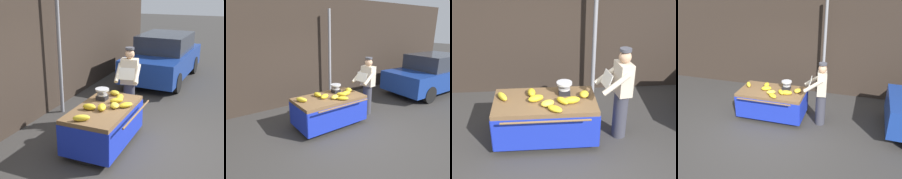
% 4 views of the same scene
% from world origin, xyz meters
% --- Properties ---
extents(ground_plane, '(60.00, 60.00, 0.00)m').
position_xyz_m(ground_plane, '(0.00, 0.00, 0.00)').
color(ground_plane, '#383533').
extents(back_wall, '(16.00, 0.24, 3.51)m').
position_xyz_m(back_wall, '(0.00, 2.94, 1.75)').
color(back_wall, '#332821').
rests_on(back_wall, ground).
extents(street_pole, '(0.09, 0.09, 3.10)m').
position_xyz_m(street_pole, '(0.92, 2.51, 1.55)').
color(street_pole, gray).
rests_on(street_pole, ground).
extents(banana_cart, '(1.81, 1.19, 0.80)m').
position_xyz_m(banana_cart, '(-0.21, 0.85, 0.58)').
color(banana_cart, brown).
rests_on(banana_cart, ground).
extents(weighing_scale, '(0.28, 0.28, 0.23)m').
position_xyz_m(weighing_scale, '(0.15, 1.05, 0.92)').
color(weighing_scale, black).
rests_on(weighing_scale, banana_cart).
extents(banana_bunch_0, '(0.21, 0.25, 0.10)m').
position_xyz_m(banana_bunch_0, '(0.49, 0.92, 0.85)').
color(banana_bunch_0, gold).
rests_on(banana_bunch_0, banana_cart).
extents(banana_bunch_1, '(0.25, 0.31, 0.11)m').
position_xyz_m(banana_bunch_1, '(-0.94, 0.93, 0.86)').
color(banana_bunch_1, yellow).
rests_on(banana_bunch_1, banana_cart).
extents(banana_bunch_2, '(0.31, 0.29, 0.09)m').
position_xyz_m(banana_bunch_2, '(-0.05, 0.46, 0.84)').
color(banana_bunch_2, gold).
rests_on(banana_bunch_2, banana_cart).
extents(banana_bunch_3, '(0.25, 0.28, 0.10)m').
position_xyz_m(banana_bunch_3, '(0.09, 0.71, 0.85)').
color(banana_bunch_3, gold).
rests_on(banana_bunch_3, banana_cart).
extents(banana_bunch_4, '(0.17, 0.26, 0.12)m').
position_xyz_m(banana_bunch_4, '(-0.44, 1.04, 0.86)').
color(banana_bunch_4, gold).
rests_on(banana_bunch_4, banana_cart).
extents(banana_bunch_5, '(0.31, 0.24, 0.11)m').
position_xyz_m(banana_bunch_5, '(-0.36, 0.82, 0.85)').
color(banana_bunch_5, gold).
rests_on(banana_bunch_5, banana_cart).
extents(banana_bunch_6, '(0.28, 0.25, 0.10)m').
position_xyz_m(banana_bunch_6, '(-0.17, 0.65, 0.85)').
color(banana_bunch_6, yellow).
rests_on(banana_bunch_6, banana_cart).
extents(banana_bunch_7, '(0.31, 0.19, 0.12)m').
position_xyz_m(banana_bunch_7, '(0.25, 0.70, 0.86)').
color(banana_bunch_7, gold).
rests_on(banana_bunch_7, banana_cart).
extents(vendor_person, '(0.63, 0.58, 1.71)m').
position_xyz_m(vendor_person, '(1.13, 0.83, 0.87)').
color(vendor_person, '#383842').
rests_on(vendor_person, ground).
extents(parked_car, '(3.97, 1.87, 1.51)m').
position_xyz_m(parked_car, '(4.78, 0.93, 0.75)').
color(parked_car, navy).
rests_on(parked_car, ground).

